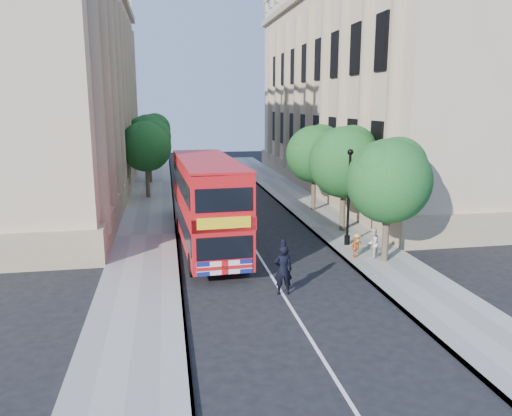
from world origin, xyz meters
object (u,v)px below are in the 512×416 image
double_decker_bus (208,202)px  woman_pedestrian (373,243)px  lamp_post (349,201)px  box_van (191,200)px  police_constable (283,270)px

double_decker_bus → woman_pedestrian: 8.54m
lamp_post → woman_pedestrian: lamp_post is taller
box_van → police_constable: bearing=-78.1°
lamp_post → woman_pedestrian: 2.99m
box_van → woman_pedestrian: box_van is taller
double_decker_bus → police_constable: 7.10m
lamp_post → box_van: lamp_post is taller
double_decker_bus → woman_pedestrian: size_ratio=6.89×
lamp_post → woman_pedestrian: bearing=-80.9°
woman_pedestrian → double_decker_bus: bearing=-62.6°
double_decker_bus → woman_pedestrian: double_decker_bus is taller
box_van → woman_pedestrian: bearing=-51.9°
box_van → police_constable: size_ratio=2.25×
woman_pedestrian → police_constable: bearing=-8.8°
police_constable → woman_pedestrian: bearing=-141.4°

